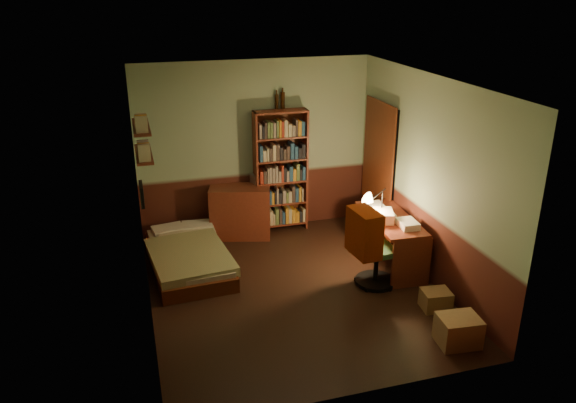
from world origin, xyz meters
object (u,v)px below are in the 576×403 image
object	(u,v)px
dresser	(240,212)
mini_stereo	(260,178)
bed	(188,250)
cardboard_box_b	(436,300)
office_chair	(377,251)
desk	(389,241)
bookshelf	(281,172)
desk_lamp	(382,198)
cardboard_box_a	(458,330)

from	to	relation	value
dresser	mini_stereo	size ratio (longest dim) A/B	3.73
bed	cardboard_box_b	distance (m)	3.26
office_chair	desk	bearing A→B (deg)	42.75
bookshelf	desk_lamp	distance (m)	1.79
bed	bookshelf	xyz separation A→B (m)	(1.54, 0.88, 0.68)
desk_lamp	office_chair	xyz separation A→B (m)	(-0.26, -0.48, -0.52)
cardboard_box_a	cardboard_box_b	distance (m)	0.70
bookshelf	office_chair	bearing A→B (deg)	-69.95
desk_lamp	office_chair	bearing A→B (deg)	-109.33
mini_stereo	cardboard_box_a	xyz separation A→B (m)	(1.33, -3.46, -0.69)
bookshelf	cardboard_box_b	distance (m)	3.07
mini_stereo	cardboard_box_a	distance (m)	3.77
bed	cardboard_box_a	xyz separation A→B (m)	(2.55, -2.54, -0.10)
desk	office_chair	bearing A→B (deg)	-128.19
bed	dresser	distance (m)	1.20
mini_stereo	bookshelf	xyz separation A→B (m)	(0.32, -0.04, 0.08)
dresser	cardboard_box_a	size ratio (longest dim) A/B	2.08
dresser	desk_lamp	world-z (taller)	desk_lamp
dresser	cardboard_box_b	bearing A→B (deg)	-41.17
dresser	cardboard_box_a	world-z (taller)	dresser
desk	office_chair	world-z (taller)	office_chair
mini_stereo	office_chair	distance (m)	2.31
bed	desk_lamp	distance (m)	2.68
bookshelf	cardboard_box_a	bearing A→B (deg)	-72.95
desk	cardboard_box_b	size ratio (longest dim) A/B	3.98
dresser	mini_stereo	bearing A→B (deg)	35.04
desk	cardboard_box_b	distance (m)	1.20
mini_stereo	desk_lamp	bearing A→B (deg)	-69.27
bookshelf	cardboard_box_a	size ratio (longest dim) A/B	4.39
bed	desk	size ratio (longest dim) A/B	1.33
mini_stereo	office_chair	bearing A→B (deg)	-82.11
desk	dresser	bearing A→B (deg)	143.01
mini_stereo	desk	distance (m)	2.19
mini_stereo	desk_lamp	world-z (taller)	desk_lamp
bookshelf	cardboard_box_b	size ratio (longest dim) A/B	5.72
dresser	desk_lamp	xyz separation A→B (m)	(1.62, -1.43, 0.58)
mini_stereo	dresser	bearing A→B (deg)	-178.53
office_chair	cardboard_box_b	distance (m)	0.93
bookshelf	office_chair	world-z (taller)	bookshelf
office_chair	cardboard_box_b	xyz separation A→B (m)	(0.44, -0.75, -0.34)
dresser	office_chair	size ratio (longest dim) A/B	0.97
desk_lamp	cardboard_box_b	world-z (taller)	desk_lamp
desk	cardboard_box_b	world-z (taller)	desk
bed	bookshelf	distance (m)	1.90
mini_stereo	office_chair	xyz separation A→B (m)	(1.02, -2.03, -0.40)
mini_stereo	cardboard_box_b	bearing A→B (deg)	-81.14
bed	office_chair	xyz separation A→B (m)	(2.24, -1.11, 0.20)
mini_stereo	cardboard_box_b	size ratio (longest dim) A/B	0.73
mini_stereo	bed	bearing A→B (deg)	-161.88
cardboard_box_a	desk_lamp	bearing A→B (deg)	91.30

